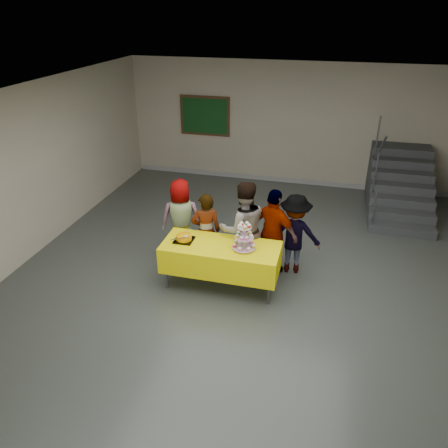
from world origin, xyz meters
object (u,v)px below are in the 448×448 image
object	(u,v)px
schoolchild_a	(181,219)
schoolchild_d	(273,233)
schoolchild_b	(206,232)
schoolchild_e	(294,234)
schoolchild_c	(243,229)
bear_cake	(184,237)
noticeboard	(205,116)
staircase	(399,186)
cupcake_stand	(244,238)
bake_table	(221,257)

from	to	relation	value
schoolchild_a	schoolchild_d	distance (m)	1.70
schoolchild_b	schoolchild_e	xyz separation A→B (m)	(1.47, 0.27, 0.01)
schoolchild_a	schoolchild_c	size ratio (longest dim) A/B	0.88
bear_cake	noticeboard	size ratio (longest dim) A/B	0.28
schoolchild_c	staircase	bearing A→B (deg)	-153.04
schoolchild_d	schoolchild_e	distance (m)	0.37
bear_cake	staircase	distance (m)	5.48
schoolchild_a	schoolchild_b	bearing A→B (deg)	134.07
staircase	cupcake_stand	bearing A→B (deg)	-123.66
schoolchild_b	schoolchild_c	xyz separation A→B (m)	(0.65, 0.01, 0.14)
schoolchild_c	schoolchild_a	bearing A→B (deg)	-37.68
schoolchild_b	schoolchild_e	size ratio (longest dim) A/B	0.98
schoolchild_c	bake_table	bearing A→B (deg)	39.54
cupcake_stand	bear_cake	distance (m)	1.00
cupcake_stand	schoolchild_b	world-z (taller)	schoolchild_b
schoolchild_c	schoolchild_d	distance (m)	0.51
bake_table	bear_cake	distance (m)	0.67
schoolchild_a	schoolchild_e	xyz separation A→B (m)	(2.02, -0.02, -0.03)
cupcake_stand	schoolchild_c	distance (m)	0.54
schoolchild_b	schoolchild_c	size ratio (longest dim) A/B	0.84
schoolchild_b	cupcake_stand	bearing A→B (deg)	124.76
staircase	noticeboard	distance (m)	4.99
schoolchild_c	schoolchild_e	distance (m)	0.88
bear_cake	staircase	world-z (taller)	staircase
cupcake_stand	noticeboard	xyz separation A→B (m)	(-2.10, 4.89, 0.65)
cupcake_stand	bear_cake	size ratio (longest dim) A/B	1.24
staircase	schoolchild_b	bearing A→B (deg)	-134.41
schoolchild_e	noticeboard	world-z (taller)	noticeboard
cupcake_stand	schoolchild_c	bearing A→B (deg)	103.91
schoolchild_a	schoolchild_e	world-z (taller)	schoolchild_a
bear_cake	schoolchild_a	world-z (taller)	schoolchild_a
schoolchild_b	bake_table	bearing A→B (deg)	106.39
noticeboard	bake_table	bearing A→B (deg)	-70.57
cupcake_stand	schoolchild_a	xyz separation A→B (m)	(-1.32, 0.80, -0.21)
schoolchild_c	schoolchild_e	world-z (taller)	schoolchild_c
bake_table	schoolchild_a	bearing A→B (deg)	140.10
schoolchild_d	staircase	bearing A→B (deg)	-100.07
bake_table	schoolchild_c	size ratio (longest dim) A/B	1.12
bear_cake	staircase	bearing A→B (deg)	47.62
schoolchild_c	schoolchild_e	xyz separation A→B (m)	(0.83, 0.27, -0.13)
bear_cake	schoolchild_c	distance (m)	1.00
schoolchild_a	schoolchild_c	world-z (taller)	schoolchild_c
schoolchild_c	schoolchild_d	world-z (taller)	schoolchild_c
staircase	noticeboard	bearing A→B (deg)	170.11
cupcake_stand	schoolchild_c	size ratio (longest dim) A/B	0.27
schoolchild_b	noticeboard	distance (m)	4.66
schoolchild_e	noticeboard	distance (m)	5.05
schoolchild_c	staircase	world-z (taller)	staircase
schoolchild_c	noticeboard	bearing A→B (deg)	-90.16
schoolchild_a	schoolchild_c	bearing A→B (deg)	148.57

